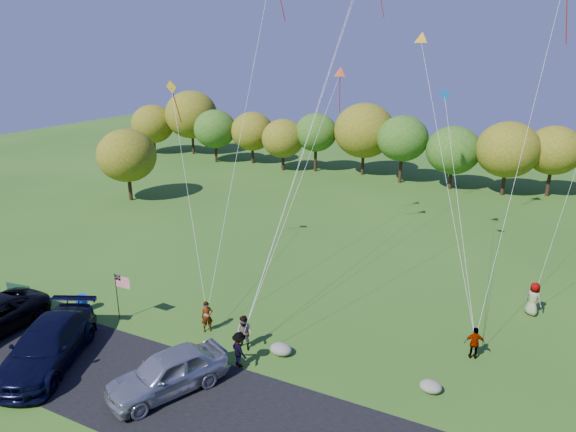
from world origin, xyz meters
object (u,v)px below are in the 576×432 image
object	(u,v)px
minivan_silver	(168,372)
flyer_e	(533,299)
minivan_navy	(47,345)
flyer_a	(207,317)
flyer_b	(244,333)
trash_barrel	(82,303)
park_bench	(20,291)
flyer_c	(239,350)
flyer_d	(475,343)

from	to	relation	value
minivan_silver	flyer_e	size ratio (longest dim) A/B	2.76
minivan_navy	flyer_a	distance (m)	7.63
minivan_silver	flyer_a	distance (m)	5.07
minivan_navy	flyer_a	bearing A→B (deg)	25.07
minivan_silver	flyer_a	bearing A→B (deg)	131.13
flyer_a	flyer_b	bearing A→B (deg)	-54.82
minivan_navy	trash_barrel	world-z (taller)	minivan_navy
minivan_navy	trash_barrel	distance (m)	5.21
flyer_e	park_bench	size ratio (longest dim) A/B	1.12
minivan_silver	park_bench	size ratio (longest dim) A/B	3.08
minivan_silver	minivan_navy	bearing A→B (deg)	-146.27
flyer_e	trash_barrel	size ratio (longest dim) A/B	2.06
flyer_b	trash_barrel	xyz separation A→B (m)	(-10.25, -0.79, -0.43)
minivan_silver	trash_barrel	distance (m)	9.68
flyer_b	flyer_c	world-z (taller)	flyer_b
minivan_navy	minivan_silver	world-z (taller)	minivan_navy
flyer_a	park_bench	xyz separation A→B (m)	(-12.14, -1.91, -0.34)
minivan_silver	park_bench	xyz separation A→B (m)	(-13.52, 2.97, -0.46)
flyer_b	flyer_d	distance (m)	11.11
minivan_navy	trash_barrel	bearing A→B (deg)	96.59
trash_barrel	flyer_c	bearing A→B (deg)	-2.83
trash_barrel	minivan_navy	bearing A→B (deg)	-58.87
minivan_navy	flyer_a	world-z (taller)	minivan_navy
minivan_silver	flyer_b	world-z (taller)	minivan_silver
minivan_navy	flyer_b	world-z (taller)	minivan_navy
flyer_a	flyer_b	size ratio (longest dim) A/B	0.94
minivan_navy	flyer_c	world-z (taller)	minivan_navy
flyer_a	flyer_c	bearing A→B (deg)	-73.40
flyer_c	flyer_e	size ratio (longest dim) A/B	0.91
flyer_b	trash_barrel	bearing A→B (deg)	-172.57
minivan_navy	flyer_e	distance (m)	25.35
flyer_b	flyer_d	size ratio (longest dim) A/B	1.10
flyer_b	park_bench	world-z (taller)	flyer_b
flyer_d	flyer_e	world-z (taller)	flyer_e
trash_barrel	flyer_b	bearing A→B (deg)	4.40
minivan_navy	flyer_a	size ratio (longest dim) A/B	3.93
flyer_a	trash_barrel	xyz separation A→B (m)	(-7.62, -1.37, -0.38)
flyer_c	flyer_d	size ratio (longest dim) A/B	1.07
flyer_a	flyer_e	size ratio (longest dim) A/B	0.88
flyer_e	flyer_b	bearing A→B (deg)	73.17
flyer_a	trash_barrel	world-z (taller)	flyer_a
flyer_c	flyer_e	bearing A→B (deg)	-108.44
flyer_a	flyer_c	distance (m)	3.68
flyer_b	flyer_e	bearing A→B (deg)	41.94
flyer_d	park_bench	distance (m)	25.64
minivan_navy	minivan_silver	size ratio (longest dim) A/B	1.25
flyer_a	trash_barrel	size ratio (longest dim) A/B	1.81
flyer_e	flyer_d	bearing A→B (deg)	102.76
flyer_d	minivan_silver	bearing A→B (deg)	20.96
minivan_silver	flyer_a	size ratio (longest dim) A/B	3.14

